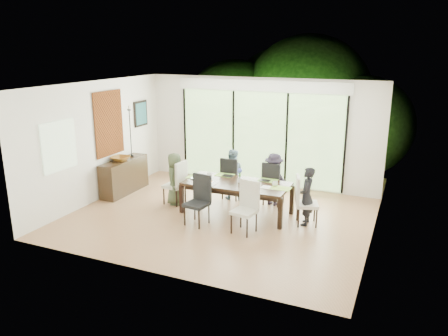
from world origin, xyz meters
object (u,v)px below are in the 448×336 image
at_px(person_right_end, 307,196).
at_px(sideboard, 124,176).
at_px(cup_a, 209,175).
at_px(cup_c, 275,184).
at_px(chair_far_left, 232,177).
at_px(chair_near_left, 197,201).
at_px(person_left_end, 175,179).
at_px(chair_right_end, 307,201).
at_px(bowl, 120,159).
at_px(chair_left_end, 174,182).
at_px(vase, 240,180).
at_px(person_far_left, 232,174).
at_px(cup_b, 242,183).
at_px(table_top, 237,184).
at_px(person_far_right, 274,179).
at_px(chair_far_right, 274,183).
at_px(chair_near_right, 244,208).
at_px(laptop, 198,179).

bearing_deg(person_right_end, sideboard, -97.60).
bearing_deg(person_right_end, cup_a, -98.96).
bearing_deg(cup_c, chair_far_left, 149.04).
distance_m(chair_near_left, person_left_end, 1.31).
relative_size(chair_right_end, bowl, 2.32).
xyz_separation_m(chair_left_end, vase, (1.55, 0.05, 0.24)).
distance_m(chair_left_end, person_right_end, 2.98).
relative_size(person_right_end, person_far_left, 1.00).
relative_size(person_left_end, cup_a, 10.40).
relative_size(cup_c, sideboard, 0.08).
relative_size(chair_right_end, person_left_end, 0.85).
height_order(chair_far_left, chair_near_left, same).
bearing_deg(cup_b, sideboard, 174.53).
height_order(table_top, person_far_right, person_far_right).
height_order(chair_far_left, person_left_end, person_left_end).
distance_m(chair_far_right, cup_a, 1.45).
height_order(chair_far_right, sideboard, chair_far_right).
xyz_separation_m(chair_left_end, cup_a, (0.80, 0.15, 0.23)).
bearing_deg(chair_near_left, cup_c, 45.06).
distance_m(person_far_right, sideboard, 3.61).
height_order(chair_right_end, person_right_end, person_right_end).
distance_m(chair_far_left, chair_far_right, 1.00).
bearing_deg(chair_far_right, bowl, 16.28).
distance_m(chair_left_end, person_left_end, 0.09).
height_order(table_top, chair_near_left, chair_near_left).
distance_m(table_top, cup_a, 0.72).
xyz_separation_m(chair_near_right, sideboard, (-3.50, 1.07, -0.09)).
distance_m(person_far_left, cup_b, 1.12).
xyz_separation_m(chair_far_left, vase, (0.50, -0.80, 0.24)).
xyz_separation_m(chair_right_end, vase, (-1.45, 0.05, 0.24)).
bearing_deg(chair_right_end, cup_b, 75.69).
distance_m(chair_near_left, person_far_left, 1.70).
height_order(person_right_end, sideboard, person_right_end).
distance_m(chair_left_end, chair_right_end, 3.00).
xyz_separation_m(person_right_end, person_far_left, (-1.93, 0.83, 0.00)).
bearing_deg(cup_a, chair_near_right, -40.36).
height_order(chair_far_right, vase, chair_far_right).
bearing_deg(cup_b, chair_right_end, 4.24).
height_order(person_far_left, person_far_right, same).
relative_size(chair_left_end, person_far_right, 0.85).
height_order(cup_a, cup_b, cup_a).
distance_m(chair_far_left, bowl, 2.68).
xyz_separation_m(person_far_right, cup_c, (0.25, -0.73, 0.14)).
height_order(vase, cup_a, vase).
bearing_deg(person_far_right, chair_near_right, 96.18).
relative_size(chair_far_left, sideboard, 0.69).
height_order(chair_left_end, cup_a, chair_left_end).
bearing_deg(cup_c, laptop, -173.09).
relative_size(chair_left_end, person_right_end, 0.85).
distance_m(person_left_end, cup_c, 2.29).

